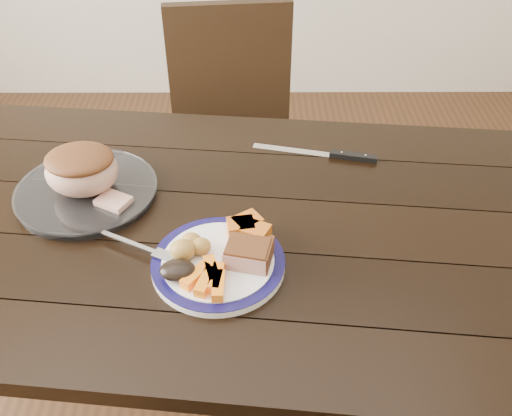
{
  "coord_description": "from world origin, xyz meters",
  "views": [
    {
      "loc": [
        0.08,
        -0.96,
        1.57
      ],
      "look_at": [
        0.08,
        -0.02,
        0.8
      ],
      "focal_mm": 40.0,
      "sensor_mm": 36.0,
      "label": 1
    }
  ],
  "objects_px": {
    "dining_table": "(222,250)",
    "dinner_plate": "(218,264)",
    "chair_far": "(234,131)",
    "roast_joint": "(82,171)",
    "serving_platter": "(87,193)",
    "fork": "(142,248)",
    "carving_knife": "(338,155)",
    "pork_slice": "(248,254)"
  },
  "relations": [
    {
      "from": "dining_table",
      "to": "dinner_plate",
      "type": "xyz_separation_m",
      "value": [
        0.0,
        -0.15,
        0.1
      ]
    },
    {
      "from": "dining_table",
      "to": "chair_far",
      "type": "xyz_separation_m",
      "value": [
        0.0,
        0.74,
        -0.13
      ]
    },
    {
      "from": "dinner_plate",
      "to": "roast_joint",
      "type": "distance_m",
      "value": 0.4
    },
    {
      "from": "dinner_plate",
      "to": "serving_platter",
      "type": "bearing_deg",
      "value": 143.57
    },
    {
      "from": "chair_far",
      "to": "fork",
      "type": "distance_m",
      "value": 0.9
    },
    {
      "from": "dinner_plate",
      "to": "roast_joint",
      "type": "xyz_separation_m",
      "value": [
        -0.32,
        0.23,
        0.06
      ]
    },
    {
      "from": "serving_platter",
      "to": "roast_joint",
      "type": "height_order",
      "value": "roast_joint"
    },
    {
      "from": "dinner_plate",
      "to": "carving_knife",
      "type": "relative_size",
      "value": 0.85
    },
    {
      "from": "chair_far",
      "to": "serving_platter",
      "type": "bearing_deg",
      "value": 57.81
    },
    {
      "from": "dining_table",
      "to": "carving_knife",
      "type": "bearing_deg",
      "value": 40.39
    },
    {
      "from": "serving_platter",
      "to": "fork",
      "type": "height_order",
      "value": "fork"
    },
    {
      "from": "fork",
      "to": "serving_platter",
      "type": "bearing_deg",
      "value": 156.07
    },
    {
      "from": "serving_platter",
      "to": "carving_knife",
      "type": "xyz_separation_m",
      "value": [
        0.6,
        0.16,
        -0.0
      ]
    },
    {
      "from": "dinner_plate",
      "to": "roast_joint",
      "type": "height_order",
      "value": "roast_joint"
    },
    {
      "from": "pork_slice",
      "to": "roast_joint",
      "type": "height_order",
      "value": "roast_joint"
    },
    {
      "from": "dining_table",
      "to": "pork_slice",
      "type": "height_order",
      "value": "pork_slice"
    },
    {
      "from": "dinner_plate",
      "to": "pork_slice",
      "type": "distance_m",
      "value": 0.07
    },
    {
      "from": "dining_table",
      "to": "dinner_plate",
      "type": "bearing_deg",
      "value": -88.67
    },
    {
      "from": "dinner_plate",
      "to": "carving_knife",
      "type": "height_order",
      "value": "dinner_plate"
    },
    {
      "from": "pork_slice",
      "to": "fork",
      "type": "relative_size",
      "value": 0.52
    },
    {
      "from": "carving_knife",
      "to": "pork_slice",
      "type": "bearing_deg",
      "value": -106.5
    },
    {
      "from": "dining_table",
      "to": "serving_platter",
      "type": "height_order",
      "value": "serving_platter"
    },
    {
      "from": "chair_far",
      "to": "pork_slice",
      "type": "relative_size",
      "value": 10.78
    },
    {
      "from": "chair_far",
      "to": "carving_knife",
      "type": "distance_m",
      "value": 0.61
    },
    {
      "from": "serving_platter",
      "to": "roast_joint",
      "type": "bearing_deg",
      "value": 0.0
    },
    {
      "from": "serving_platter",
      "to": "carving_knife",
      "type": "bearing_deg",
      "value": 14.65
    },
    {
      "from": "dinner_plate",
      "to": "pork_slice",
      "type": "xyz_separation_m",
      "value": [
        0.06,
        -0.0,
        0.03
      ]
    },
    {
      "from": "roast_joint",
      "to": "carving_knife",
      "type": "height_order",
      "value": "roast_joint"
    },
    {
      "from": "chair_far",
      "to": "dinner_plate",
      "type": "distance_m",
      "value": 0.91
    },
    {
      "from": "chair_far",
      "to": "fork",
      "type": "bearing_deg",
      "value": 73.38
    },
    {
      "from": "pork_slice",
      "to": "serving_platter",
      "type": "bearing_deg",
      "value": 147.62
    },
    {
      "from": "dinner_plate",
      "to": "fork",
      "type": "distance_m",
      "value": 0.16
    },
    {
      "from": "dining_table",
      "to": "fork",
      "type": "relative_size",
      "value": 10.14
    },
    {
      "from": "serving_platter",
      "to": "pork_slice",
      "type": "height_order",
      "value": "pork_slice"
    },
    {
      "from": "chair_far",
      "to": "serving_platter",
      "type": "distance_m",
      "value": 0.76
    },
    {
      "from": "carving_knife",
      "to": "serving_platter",
      "type": "bearing_deg",
      "value": -152.15
    },
    {
      "from": "dining_table",
      "to": "pork_slice",
      "type": "bearing_deg",
      "value": -67.19
    },
    {
      "from": "roast_joint",
      "to": "carving_knife",
      "type": "distance_m",
      "value": 0.63
    },
    {
      "from": "dining_table",
      "to": "fork",
      "type": "height_order",
      "value": "fork"
    },
    {
      "from": "serving_platter",
      "to": "pork_slice",
      "type": "relative_size",
      "value": 3.69
    },
    {
      "from": "pork_slice",
      "to": "carving_knife",
      "type": "xyz_separation_m",
      "value": [
        0.23,
        0.4,
        -0.03
      ]
    },
    {
      "from": "chair_far",
      "to": "pork_slice",
      "type": "xyz_separation_m",
      "value": [
        0.06,
        -0.89,
        0.27
      ]
    }
  ]
}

